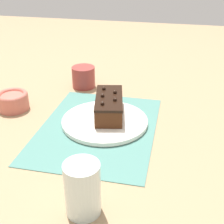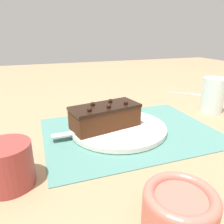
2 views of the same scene
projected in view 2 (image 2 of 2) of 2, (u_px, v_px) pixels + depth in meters
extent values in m
plane|color=#9E7F5B|center=(130.00, 132.00, 0.60)|extent=(3.00, 3.00, 0.00)
cube|color=slate|center=(130.00, 131.00, 0.60)|extent=(0.46, 0.34, 0.00)
cylinder|color=white|center=(118.00, 128.00, 0.60)|extent=(0.26, 0.26, 0.01)
cube|color=#472614|center=(105.00, 118.00, 0.59)|extent=(0.19, 0.12, 0.05)
cube|color=black|center=(105.00, 107.00, 0.58)|extent=(0.20, 0.12, 0.01)
sphere|color=black|center=(126.00, 103.00, 0.58)|extent=(0.01, 0.01, 0.01)
sphere|color=black|center=(110.00, 101.00, 0.60)|extent=(0.01, 0.01, 0.01)
sphere|color=black|center=(108.00, 106.00, 0.56)|extent=(0.01, 0.01, 0.01)
sphere|color=black|center=(93.00, 104.00, 0.58)|extent=(0.01, 0.01, 0.01)
sphere|color=black|center=(89.00, 110.00, 0.53)|extent=(0.01, 0.01, 0.01)
cube|color=black|center=(120.00, 124.00, 0.59)|extent=(0.07, 0.02, 0.01)
cube|color=#B7BABF|center=(81.00, 132.00, 0.56)|extent=(0.15, 0.03, 0.00)
cylinder|color=silver|center=(213.00, 95.00, 0.73)|extent=(0.07, 0.07, 0.12)
cylinder|color=#C66656|center=(179.00, 211.00, 0.30)|extent=(0.10, 0.10, 0.05)
torus|color=#C66656|center=(181.00, 197.00, 0.29)|extent=(0.10, 0.10, 0.02)
cylinder|color=#993833|center=(7.00, 165.00, 0.38)|extent=(0.09, 0.09, 0.08)
cube|color=#B7BABF|center=(181.00, 93.00, 0.98)|extent=(0.08, 0.08, 0.01)
cube|color=#B7BABF|center=(199.00, 95.00, 0.95)|extent=(0.05, 0.05, 0.01)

